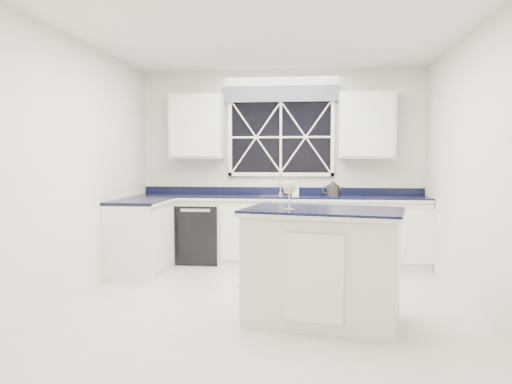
# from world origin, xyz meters

# --- Properties ---
(ground) EXTENTS (4.50, 4.50, 0.00)m
(ground) POSITION_xyz_m (0.00, 0.00, 0.00)
(ground) COLOR beige
(ground) RESTS_ON ground
(back_wall) EXTENTS (4.00, 0.10, 2.70)m
(back_wall) POSITION_xyz_m (0.00, 2.25, 1.35)
(back_wall) COLOR silver
(back_wall) RESTS_ON ground
(base_cabinets) EXTENTS (3.99, 1.60, 0.90)m
(base_cabinets) POSITION_xyz_m (-0.33, 1.78, 0.45)
(base_cabinets) COLOR silver
(base_cabinets) RESTS_ON ground
(countertop) EXTENTS (3.98, 0.64, 0.04)m
(countertop) POSITION_xyz_m (0.00, 1.95, 0.92)
(countertop) COLOR black
(countertop) RESTS_ON base_cabinets
(dishwasher) EXTENTS (0.60, 0.58, 0.82)m
(dishwasher) POSITION_xyz_m (-1.10, 1.95, 0.41)
(dishwasher) COLOR black
(dishwasher) RESTS_ON ground
(window) EXTENTS (1.65, 0.09, 1.26)m
(window) POSITION_xyz_m (0.00, 2.20, 1.83)
(window) COLOR black
(window) RESTS_ON ground
(upper_cabinets) EXTENTS (3.10, 0.34, 0.90)m
(upper_cabinets) POSITION_xyz_m (0.00, 2.08, 1.90)
(upper_cabinets) COLOR silver
(upper_cabinets) RESTS_ON ground
(faucet) EXTENTS (0.05, 0.20, 0.30)m
(faucet) POSITION_xyz_m (0.00, 2.14, 1.10)
(faucet) COLOR #B9B9BB
(faucet) RESTS_ON countertop
(island) EXTENTS (1.50, 1.08, 1.02)m
(island) POSITION_xyz_m (0.55, -0.46, 0.51)
(island) COLOR silver
(island) RESTS_ON ground
(rug) EXTENTS (1.31, 0.90, 0.02)m
(rug) POSITION_xyz_m (0.23, 0.94, 0.01)
(rug) COLOR #BABAB5
(rug) RESTS_ON ground
(kettle) EXTENTS (0.28, 0.22, 0.20)m
(kettle) POSITION_xyz_m (0.73, 2.01, 1.03)
(kettle) COLOR #2F3032
(kettle) RESTS_ON countertop
(wine_glass) EXTENTS (0.12, 0.12, 0.28)m
(wine_glass) POSITION_xyz_m (0.26, -0.56, 1.21)
(wine_glass) COLOR silver
(wine_glass) RESTS_ON island
(soap_bottle) EXTENTS (0.11, 0.11, 0.21)m
(soap_bottle) POSITION_xyz_m (0.21, 2.17, 1.05)
(soap_bottle) COLOR silver
(soap_bottle) RESTS_ON countertop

